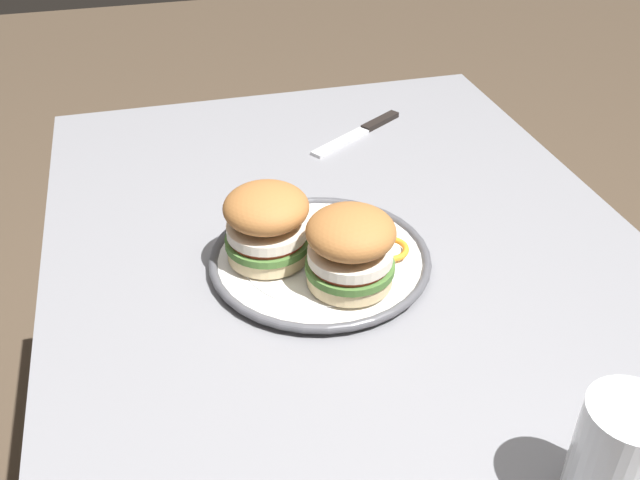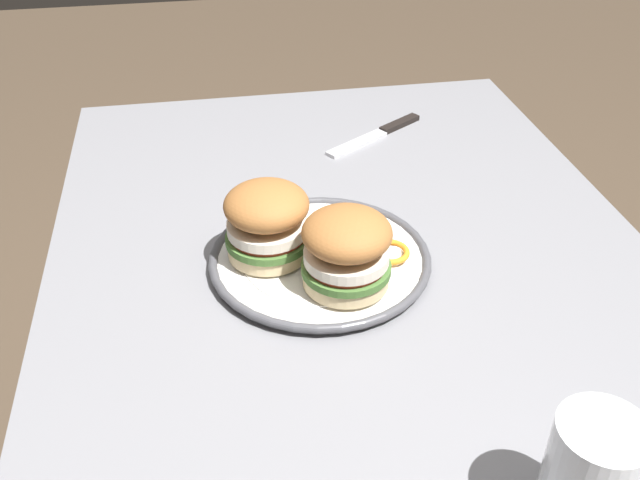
{
  "view_description": "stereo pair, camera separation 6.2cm",
  "coord_description": "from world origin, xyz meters",
  "px_view_note": "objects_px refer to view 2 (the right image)",
  "views": [
    {
      "loc": [
        -0.65,
        0.24,
        1.34
      ],
      "look_at": [
        0.08,
        0.05,
        0.81
      ],
      "focal_mm": 39.83,
      "sensor_mm": 36.0,
      "label": 1
    },
    {
      "loc": [
        -0.67,
        0.18,
        1.34
      ],
      "look_at": [
        0.08,
        0.05,
        0.81
      ],
      "focal_mm": 39.83,
      "sensor_mm": 36.0,
      "label": 2
    }
  ],
  "objects_px": {
    "dining_table": "(366,361)",
    "table_knife": "(381,133)",
    "dinner_plate": "(320,259)",
    "sandwich_half_right": "(267,220)",
    "sandwich_half_left": "(347,249)"
  },
  "relations": [
    {
      "from": "dinner_plate",
      "to": "table_knife",
      "type": "relative_size",
      "value": 1.5
    },
    {
      "from": "sandwich_half_left",
      "to": "dining_table",
      "type": "bearing_deg",
      "value": -115.22
    },
    {
      "from": "dinner_plate",
      "to": "sandwich_half_left",
      "type": "height_order",
      "value": "sandwich_half_left"
    },
    {
      "from": "dining_table",
      "to": "table_knife",
      "type": "height_order",
      "value": "table_knife"
    },
    {
      "from": "sandwich_half_right",
      "to": "sandwich_half_left",
      "type": "bearing_deg",
      "value": -132.24
    },
    {
      "from": "sandwich_half_left",
      "to": "table_knife",
      "type": "distance_m",
      "value": 0.46
    },
    {
      "from": "dining_table",
      "to": "dinner_plate",
      "type": "distance_m",
      "value": 0.15
    },
    {
      "from": "dinner_plate",
      "to": "sandwich_half_right",
      "type": "distance_m",
      "value": 0.09
    },
    {
      "from": "dining_table",
      "to": "sandwich_half_left",
      "type": "distance_m",
      "value": 0.18
    },
    {
      "from": "table_knife",
      "to": "dining_table",
      "type": "bearing_deg",
      "value": 164.04
    },
    {
      "from": "dinner_plate",
      "to": "table_knife",
      "type": "bearing_deg",
      "value": -25.84
    },
    {
      "from": "dining_table",
      "to": "table_knife",
      "type": "distance_m",
      "value": 0.47
    },
    {
      "from": "sandwich_half_left",
      "to": "table_knife",
      "type": "height_order",
      "value": "sandwich_half_left"
    },
    {
      "from": "dinner_plate",
      "to": "table_knife",
      "type": "xyz_separation_m",
      "value": [
        0.36,
        -0.18,
        -0.01
      ]
    },
    {
      "from": "dining_table",
      "to": "table_knife",
      "type": "xyz_separation_m",
      "value": [
        0.44,
        -0.13,
        0.11
      ]
    }
  ]
}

